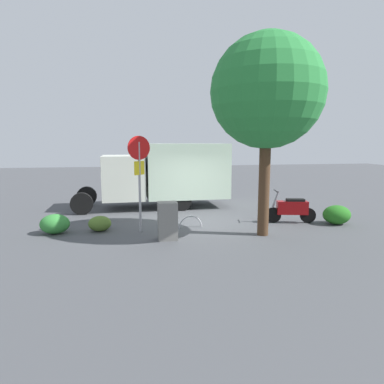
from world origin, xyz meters
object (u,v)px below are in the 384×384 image
bike_rack_hoop (190,228)px  stop_sign (139,169)px  box_truck_near (165,172)px  street_tree (267,92)px  utility_cabinet (168,221)px  motorcycle (292,209)px

bike_rack_hoop → stop_sign: bearing=8.2°
box_truck_near → street_tree: bearing=114.9°
box_truck_near → stop_sign: size_ratio=2.18×
stop_sign → utility_cabinet: 1.99m
street_tree → bike_rack_hoop: (2.10, -1.30, -4.40)m
motorcycle → street_tree: size_ratio=0.29×
utility_cabinet → bike_rack_hoop: 1.68m
motorcycle → bike_rack_hoop: motorcycle is taller
stop_sign → street_tree: size_ratio=0.51×
motorcycle → utility_cabinet: size_ratio=1.55×
motorcycle → street_tree: (1.66, 1.35, 3.88)m
motorcycle → stop_sign: (5.47, 0.29, 1.56)m
stop_sign → bike_rack_hoop: size_ratio=3.68×
street_tree → utility_cabinet: (3.03, -0.03, -3.82)m
stop_sign → utility_cabinet: bearing=127.2°
stop_sign → street_tree: street_tree is taller
stop_sign → box_truck_near: bearing=-106.8°
box_truck_near → bike_rack_hoop: bearing=95.4°
box_truck_near → stop_sign: stop_sign is taller
motorcycle → utility_cabinet: 4.88m
motorcycle → street_tree: bearing=52.1°
motorcycle → box_truck_near: bearing=-29.5°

